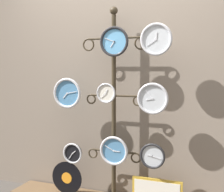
% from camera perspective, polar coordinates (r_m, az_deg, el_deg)
% --- Properties ---
extents(shop_wall, '(4.40, 0.04, 2.80)m').
position_cam_1_polar(shop_wall, '(3.23, 1.34, 5.47)').
color(shop_wall, gray).
rests_on(shop_wall, ground_plane).
extents(display_stand, '(0.67, 0.38, 1.97)m').
position_cam_1_polar(display_stand, '(3.14, 0.33, -6.59)').
color(display_stand, '#382D1E').
rests_on(display_stand, ground_plane).
extents(clock_top_center, '(0.29, 0.04, 0.29)m').
position_cam_1_polar(clock_top_center, '(2.99, 0.42, 9.92)').
color(clock_top_center, '#60A8DB').
extents(clock_top_right, '(0.29, 0.04, 0.29)m').
position_cam_1_polar(clock_top_right, '(2.85, 8.10, 10.22)').
color(clock_top_right, silver).
extents(clock_middle_left, '(0.31, 0.04, 0.31)m').
position_cam_1_polar(clock_middle_left, '(3.20, -8.17, 0.51)').
color(clock_middle_left, '#4C84B2').
extents(clock_middle_center, '(0.19, 0.04, 0.19)m').
position_cam_1_polar(clock_middle_center, '(3.00, -1.07, 0.52)').
color(clock_middle_center, silver).
extents(clock_middle_right, '(0.29, 0.04, 0.29)m').
position_cam_1_polar(clock_middle_right, '(2.87, 7.47, -0.48)').
color(clock_middle_right, silver).
extents(clock_bottom_left, '(0.22, 0.04, 0.22)m').
position_cam_1_polar(clock_bottom_left, '(3.29, -7.19, -10.35)').
color(clock_bottom_left, black).
extents(clock_bottom_center, '(0.29, 0.04, 0.29)m').
position_cam_1_polar(clock_bottom_center, '(3.09, 0.36, -9.98)').
color(clock_bottom_center, '#4C84B2').
extents(clock_bottom_right, '(0.24, 0.04, 0.24)m').
position_cam_1_polar(clock_bottom_right, '(2.97, 7.42, -10.83)').
color(clock_bottom_right, silver).
extents(vinyl_record, '(0.35, 0.01, 0.35)m').
position_cam_1_polar(vinyl_record, '(3.41, -8.27, -14.59)').
color(vinyl_record, black).
rests_on(vinyl_record, low_shelf).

